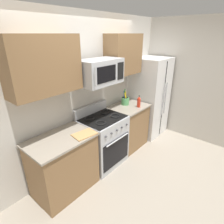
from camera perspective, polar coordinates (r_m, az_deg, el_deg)
The scene contains 13 objects.
ground_plane at distance 3.38m, azimuth 5.43°, elevation -19.03°, with size 16.00×16.00×0.00m, color gray.
wall_back at distance 3.32m, azimuth -7.95°, elevation 5.97°, with size 8.00×0.10×2.60m, color beige.
counter_left at distance 2.96m, azimuth -14.69°, elevation -15.41°, with size 0.95×0.62×0.91m.
range_oven at distance 3.41m, azimuth -2.83°, elevation -8.64°, with size 0.76×0.67×1.09m.
counter_right at distance 3.94m, azimuth 4.93°, elevation -4.29°, with size 0.77×0.62×0.91m.
refrigerator at distance 4.39m, azimuth 11.38°, elevation 4.47°, with size 0.78×0.74×1.79m.
wall_right at distance 4.49m, azimuth 21.65°, elevation 9.10°, with size 0.10×8.00×2.60m, color beige.
microwave at distance 2.97m, azimuth -3.69°, elevation 12.29°, with size 0.74×0.44×0.39m.
upper_cabinets_left at distance 2.51m, azimuth -20.40°, elevation 13.38°, with size 0.94×0.34×0.73m.
upper_cabinets_right at distance 3.62m, azimuth 3.60°, elevation 17.29°, with size 0.76×0.34×0.73m.
utensil_crock at distance 3.81m, azimuth 4.10°, elevation 3.54°, with size 0.16×0.16×0.32m.
cutting_board at distance 2.72m, azimuth -8.49°, elevation -6.80°, with size 0.33×0.23×0.02m, color tan.
bottle_hot_sauce at distance 3.69m, azimuth 8.29°, elevation 3.13°, with size 0.07×0.07×0.24m.
Camera 1 is at (-2.10, -1.38, 2.26)m, focal length 29.62 mm.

